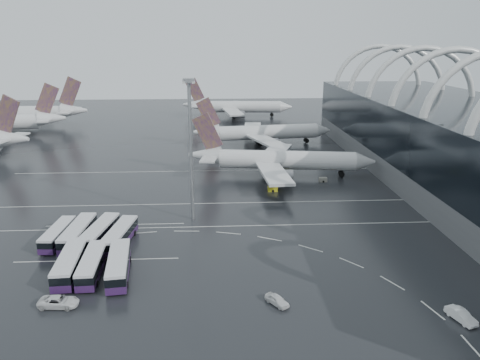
{
  "coord_description": "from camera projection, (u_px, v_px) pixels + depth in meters",
  "views": [
    {
      "loc": [
        -3.37,
        -90.19,
        36.46
      ],
      "look_at": [
        2.01,
        7.16,
        7.0
      ],
      "focal_mm": 35.0,
      "sensor_mm": 36.0,
      "label": 1
    }
  ],
  "objects": [
    {
      "name": "jet_remote_mid",
      "position": [
        7.0,
        122.0,
        183.07
      ],
      "size": [
        46.63,
        37.63,
        20.28
      ],
      "rotation": [
        0.0,
        0.0,
        3.26
      ],
      "color": "silver",
      "rests_on": "ground"
    },
    {
      "name": "lane_marking_near",
      "position": [
        233.0,
        226.0,
        95.01
      ],
      "size": [
        120.0,
        0.25,
        0.01
      ],
      "primitive_type": "cube",
      "color": "beige",
      "rests_on": "ground"
    },
    {
      "name": "floodlight_mast",
      "position": [
        190.0,
        134.0,
        93.34
      ],
      "size": [
        2.24,
        2.24,
        29.17
      ],
      "color": "gray",
      "rests_on": "ground"
    },
    {
      "name": "gse_cart_belly_e",
      "position": [
        288.0,
        174.0,
        130.18
      ],
      "size": [
        1.89,
        1.12,
        1.03
      ],
      "primitive_type": "cube",
      "color": "yellow",
      "rests_on": "ground"
    },
    {
      "name": "airliner_gate_b",
      "position": [
        261.0,
        133.0,
        166.83
      ],
      "size": [
        50.13,
        44.78,
        17.4
      ],
      "rotation": [
        0.0,
        0.0,
        0.12
      ],
      "color": "silver",
      "rests_on": "ground"
    },
    {
      "name": "bus_bay_line_north",
      "position": [
        115.0,
        225.0,
        95.65
      ],
      "size": [
        28.0,
        0.25,
        0.01
      ],
      "primitive_type": "cube",
      "color": "beige",
      "rests_on": "ground"
    },
    {
      "name": "bus_row_near_a",
      "position": [
        58.0,
        234.0,
        86.94
      ],
      "size": [
        3.53,
        12.35,
        3.0
      ],
      "rotation": [
        0.0,
        0.0,
        1.51
      ],
      "color": "#251239",
      "rests_on": "ground"
    },
    {
      "name": "van_curve_b",
      "position": [
        277.0,
        300.0,
        66.82
      ],
      "size": [
        3.64,
        4.24,
        1.37
      ],
      "primitive_type": "imported",
      "rotation": [
        0.0,
        0.0,
        0.61
      ],
      "color": "silver",
      "rests_on": "ground"
    },
    {
      "name": "gse_cart_belly_d",
      "position": [
        323.0,
        180.0,
        124.38
      ],
      "size": [
        2.08,
        1.23,
        1.13
      ],
      "primitive_type": "cube",
      "color": "slate",
      "rests_on": "ground"
    },
    {
      "name": "bus_row_far_c",
      "position": [
        119.0,
        265.0,
        74.71
      ],
      "size": [
        4.7,
        13.96,
        3.37
      ],
      "rotation": [
        0.0,
        0.0,
        1.69
      ],
      "color": "#251239",
      "rests_on": "ground"
    },
    {
      "name": "airliner_gate_c",
      "position": [
        236.0,
        107.0,
        227.19
      ],
      "size": [
        52.99,
        48.77,
        18.87
      ],
      "rotation": [
        0.0,
        0.0,
        -0.07
      ],
      "color": "silver",
      "rests_on": "ground"
    },
    {
      "name": "van_curve_a",
      "position": [
        59.0,
        302.0,
        66.23
      ],
      "size": [
        5.82,
        3.02,
        1.57
      ],
      "primitive_type": "imported",
      "rotation": [
        0.0,
        0.0,
        1.49
      ],
      "color": "silver",
      "rests_on": "ground"
    },
    {
      "name": "lane_marking_far",
      "position": [
        227.0,
        170.0,
        135.15
      ],
      "size": [
        120.0,
        0.25,
        0.01
      ],
      "primitive_type": "cube",
      "color": "beige",
      "rests_on": "ground"
    },
    {
      "name": "bus_row_near_b",
      "position": [
        78.0,
        233.0,
        86.83
      ],
      "size": [
        3.9,
        13.89,
        3.38
      ],
      "rotation": [
        0.0,
        0.0,
        1.51
      ],
      "color": "#251239",
      "rests_on": "ground"
    },
    {
      "name": "terminal",
      "position": [
        476.0,
        147.0,
        115.99
      ],
      "size": [
        42.0,
        160.0,
        34.9
      ],
      "color": "#545659",
      "rests_on": "ground"
    },
    {
      "name": "bus_row_near_d",
      "position": [
        120.0,
        236.0,
        86.0
      ],
      "size": [
        4.76,
        13.53,
        3.26
      ],
      "rotation": [
        0.0,
        0.0,
        1.43
      ],
      "color": "#251239",
      "rests_on": "ground"
    },
    {
      "name": "airliner_main",
      "position": [
        278.0,
        160.0,
        128.99
      ],
      "size": [
        51.38,
        44.65,
        17.4
      ],
      "rotation": [
        0.0,
        0.0,
        -0.14
      ],
      "color": "silver",
      "rests_on": "ground"
    },
    {
      "name": "jet_remote_far",
      "position": [
        33.0,
        113.0,
        203.55
      ],
      "size": [
        48.58,
        39.06,
        21.25
      ],
      "rotation": [
        0.0,
        0.0,
        3.12
      ],
      "color": "silver",
      "rests_on": "ground"
    },
    {
      "name": "bus_row_near_c",
      "position": [
        100.0,
        232.0,
        87.44
      ],
      "size": [
        5.0,
        13.56,
        3.27
      ],
      "rotation": [
        0.0,
        0.0,
        1.41
      ],
      "color": "#251239",
      "rests_on": "ground"
    },
    {
      "name": "bus_bay_line_south",
      "position": [
        97.0,
        260.0,
        80.36
      ],
      "size": [
        28.0,
        0.25,
        0.01
      ],
      "primitive_type": "cube",
      "color": "beige",
      "rests_on": "ground"
    },
    {
      "name": "bus_row_far_b",
      "position": [
        92.0,
        265.0,
        75.03
      ],
      "size": [
        3.58,
        12.99,
        3.17
      ],
      "rotation": [
        0.0,
        0.0,
        1.62
      ],
      "color": "#251239",
      "rests_on": "ground"
    },
    {
      "name": "ground",
      "position": [
        232.0,
        222.0,
        96.92
      ],
      "size": [
        420.0,
        420.0,
        0.0
      ],
      "primitive_type": "plane",
      "color": "black",
      "rests_on": "ground"
    },
    {
      "name": "bus_row_far_a",
      "position": [
        70.0,
        263.0,
        75.19
      ],
      "size": [
        4.03,
        13.96,
        3.39
      ],
      "rotation": [
        0.0,
        0.0,
        1.64
      ],
      "color": "#251239",
      "rests_on": "ground"
    },
    {
      "name": "van_curve_c",
      "position": [
        461.0,
        315.0,
        62.93
      ],
      "size": [
        2.98,
        4.92,
        1.53
      ],
      "primitive_type": "imported",
      "rotation": [
        0.0,
        0.0,
        0.32
      ],
      "color": "silver",
      "rests_on": "ground"
    },
    {
      "name": "gse_cart_belly_c",
      "position": [
        273.0,
        189.0,
        116.66
      ],
      "size": [
        2.36,
        1.4,
        1.29
      ],
      "primitive_type": "cube",
      "color": "yellow",
      "rests_on": "ground"
    },
    {
      "name": "lane_marking_mid",
      "position": [
        230.0,
        203.0,
        108.39
      ],
      "size": [
        120.0,
        0.25,
        0.01
      ],
      "primitive_type": "cube",
      "color": "beige",
      "rests_on": "ground"
    }
  ]
}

